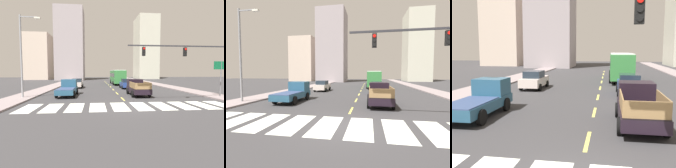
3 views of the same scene
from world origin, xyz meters
The scene contains 27 objects.
ground_plane centered at (0.00, 0.00, 0.00)m, with size 160.00×160.00×0.00m, color #363537.
sidewalk_right centered at (11.21, 18.00, 0.07)m, with size 3.01×110.00×0.15m, color gray.
sidewalk_left centered at (-11.21, 18.00, 0.07)m, with size 3.01×110.00×0.15m, color gray.
crosswalk_stripe_1 centered at (-6.44, 0.00, 0.00)m, with size 1.32×3.68×0.01m, color silver.
crosswalk_stripe_2 centered at (-4.60, 0.00, 0.00)m, with size 1.32×3.68×0.01m, color silver.
crosswalk_stripe_3 centered at (-2.76, 0.00, 0.00)m, with size 1.32×3.68×0.01m, color silver.
crosswalk_stripe_4 centered at (-0.92, 0.00, 0.00)m, with size 1.32×3.68×0.01m, color silver.
crosswalk_stripe_5 centered at (0.92, 0.00, 0.00)m, with size 1.32×3.68×0.01m, color silver.
crosswalk_stripe_6 centered at (2.76, 0.00, 0.00)m, with size 1.32×3.68×0.01m, color silver.
crosswalk_stripe_7 centered at (4.60, 0.00, 0.00)m, with size 1.32×3.68×0.01m, color silver.
lane_dash_0 centered at (0.00, 4.00, 0.00)m, with size 0.16×2.40×0.01m, color #DDCF56.
lane_dash_1 centered at (0.00, 9.00, 0.00)m, with size 0.16×2.40×0.01m, color #DDCF56.
lane_dash_2 centered at (0.00, 14.00, 0.00)m, with size 0.16×2.40×0.01m, color #DDCF56.
lane_dash_3 centered at (0.00, 19.00, 0.00)m, with size 0.16×2.40×0.01m, color #DDCF56.
lane_dash_4 centered at (0.00, 24.00, 0.00)m, with size 0.16×2.40×0.01m, color #DDCF56.
lane_dash_5 centered at (0.00, 29.00, 0.00)m, with size 0.16×2.40×0.01m, color #DDCF56.
lane_dash_6 centered at (0.00, 34.00, 0.00)m, with size 0.16×2.40×0.01m, color #DDCF56.
lane_dash_7 centered at (0.00, 39.00, 0.00)m, with size 0.16×2.40×0.01m, color #DDCF56.
pickup_stakebed centered at (2.29, 6.99, 0.94)m, with size 2.18×5.20×1.96m.
pickup_dark centered at (-6.29, 7.39, 0.92)m, with size 2.18×5.20×1.96m.
city_bus centered at (2.20, 25.95, 1.95)m, with size 2.72×10.80×3.32m.
sedan_near_right centered at (-6.23, 17.61, 0.86)m, with size 2.02×4.40×1.72m.
sedan_far centered at (2.48, 15.66, 0.86)m, with size 2.02×4.40×1.72m.
streetlight_left centered at (-10.74, 5.44, 4.97)m, with size 2.20×0.28×9.00m.
tower_tall_centre centered at (18.82, 59.43, 12.95)m, with size 8.33×11.85×25.89m, color beige.
block_mid_left centered at (-11.72, 49.86, 12.45)m, with size 9.57×10.43×24.91m, color #9B9195.
block_mid_right centered at (-24.40, 55.57, 8.51)m, with size 9.08×11.29×17.03m, color beige.
Camera 2 is at (1.35, -8.62, 2.83)m, focal length 26.55 mm.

